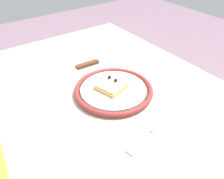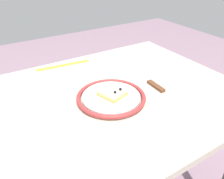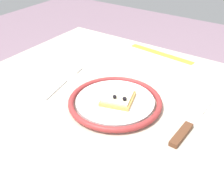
# 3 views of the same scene
# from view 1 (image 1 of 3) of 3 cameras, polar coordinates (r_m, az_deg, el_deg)

# --- Properties ---
(dining_table) EXTENTS (0.98, 0.76, 0.74)m
(dining_table) POSITION_cam_1_polar(r_m,az_deg,el_deg) (0.80, -2.52, -7.29)
(dining_table) COLOR #BCB29E
(dining_table) RESTS_ON ground_plane
(plate) EXTENTS (0.25, 0.25, 0.02)m
(plate) POSITION_cam_1_polar(r_m,az_deg,el_deg) (0.72, 0.37, -0.12)
(plate) COLOR white
(plate) RESTS_ON dining_table
(pizza_slice_near) EXTENTS (0.10, 0.10, 0.03)m
(pizza_slice_near) POSITION_cam_1_polar(r_m,az_deg,el_deg) (0.71, -0.12, 0.97)
(pizza_slice_near) COLOR gold
(pizza_slice_near) RESTS_ON plate
(knife) EXTENTS (0.03, 0.24, 0.01)m
(knife) POSITION_cam_1_polar(r_m,az_deg,el_deg) (0.85, -8.11, 5.56)
(knife) COLOR silver
(knife) RESTS_ON dining_table
(fork) EXTENTS (0.06, 0.20, 0.00)m
(fork) POSITION_cam_1_polar(r_m,az_deg,el_deg) (0.61, 10.17, -10.11)
(fork) COLOR silver
(fork) RESTS_ON dining_table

